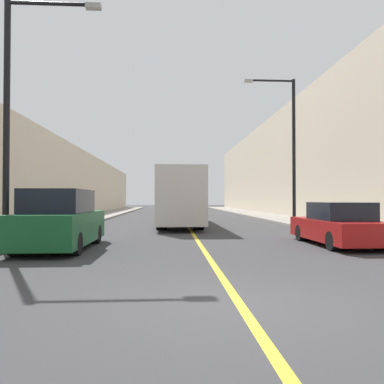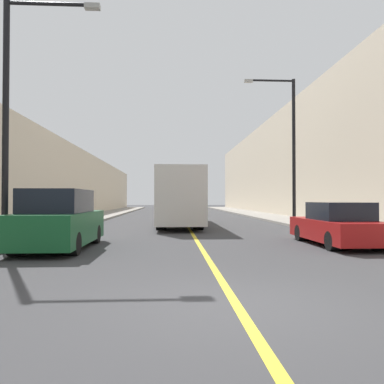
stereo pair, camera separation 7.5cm
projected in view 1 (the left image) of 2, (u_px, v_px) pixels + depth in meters
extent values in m
plane|color=#38383A|center=(242.00, 307.00, 5.62)|extent=(200.00, 200.00, 0.00)
cube|color=gray|center=(99.00, 216.00, 35.11)|extent=(3.41, 72.00, 0.15)
cube|color=gray|center=(261.00, 215.00, 36.01)|extent=(3.41, 72.00, 0.15)
cube|color=beige|center=(59.00, 183.00, 34.95)|extent=(4.00, 72.00, 6.37)
cube|color=beige|center=(299.00, 163.00, 36.33)|extent=(4.00, 72.00, 10.24)
cube|color=gold|center=(181.00, 216.00, 35.56)|extent=(0.16, 72.00, 0.01)
cube|color=silver|center=(178.00, 197.00, 23.72)|extent=(2.52, 12.37, 2.96)
cube|color=black|center=(181.00, 185.00, 17.59)|extent=(2.14, 0.04, 1.33)
cylinder|color=black|center=(162.00, 220.00, 19.81)|extent=(0.55, 1.05, 1.05)
cylinder|color=black|center=(199.00, 220.00, 19.93)|extent=(0.55, 1.05, 1.05)
cylinder|color=black|center=(164.00, 214.00, 27.46)|extent=(0.55, 1.05, 1.05)
cylinder|color=black|center=(191.00, 214.00, 27.58)|extent=(0.55, 1.05, 1.05)
cube|color=#145128|center=(61.00, 227.00, 12.21)|extent=(1.96, 4.86, 0.99)
cube|color=black|center=(59.00, 201.00, 11.99)|extent=(1.73, 2.68, 0.74)
cube|color=black|center=(34.00, 228.00, 9.82)|extent=(1.67, 0.04, 0.45)
cylinder|color=black|center=(18.00, 244.00, 10.66)|extent=(0.43, 0.68, 0.68)
cylinder|color=black|center=(73.00, 244.00, 10.75)|extent=(0.43, 0.68, 0.68)
cylinder|color=black|center=(52.00, 234.00, 13.67)|extent=(0.43, 0.68, 0.68)
cylinder|color=black|center=(94.00, 234.00, 13.76)|extent=(0.43, 0.68, 0.68)
cube|color=maroon|center=(337.00, 230.00, 13.23)|extent=(1.87, 4.65, 0.72)
cube|color=black|center=(340.00, 211.00, 13.01)|extent=(1.65, 2.09, 0.61)
cube|color=black|center=(372.00, 232.00, 10.94)|extent=(1.59, 0.04, 0.32)
cylinder|color=black|center=(335.00, 241.00, 11.74)|extent=(0.41, 0.62, 0.62)
cylinder|color=black|center=(380.00, 241.00, 11.83)|extent=(0.41, 0.62, 0.62)
cylinder|color=black|center=(303.00, 233.00, 14.62)|extent=(0.41, 0.62, 0.62)
cylinder|color=black|center=(339.00, 233.00, 14.70)|extent=(0.41, 0.62, 0.62)
cylinder|color=black|center=(7.00, 122.00, 11.93)|extent=(0.20, 0.20, 7.90)
cylinder|color=black|center=(51.00, 4.00, 12.08)|extent=(2.72, 0.12, 0.12)
cube|color=#999993|center=(94.00, 7.00, 12.16)|extent=(0.50, 0.24, 0.16)
cylinder|color=black|center=(294.00, 151.00, 22.26)|extent=(0.20, 0.20, 8.64)
cylinder|color=black|center=(271.00, 81.00, 22.26)|extent=(2.72, 0.12, 0.12)
cube|color=#999993|center=(249.00, 81.00, 22.18)|extent=(0.50, 0.24, 0.16)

